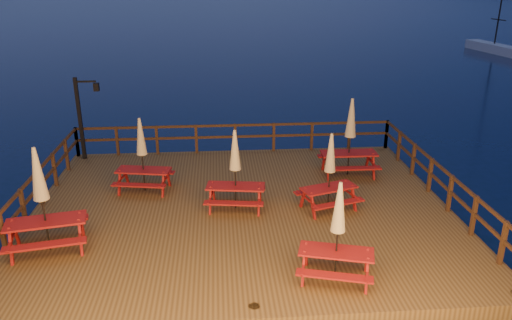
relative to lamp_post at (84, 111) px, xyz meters
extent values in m
plane|color=#051632|center=(5.39, -4.55, -2.20)|extent=(500.00, 500.00, 0.00)
cube|color=#4F3719|center=(5.39, -4.55, -2.00)|extent=(12.00, 10.00, 0.40)
cylinder|color=#361B11|center=(-0.21, 0.05, -2.50)|extent=(0.24, 0.24, 1.40)
cylinder|color=#361B11|center=(5.39, 0.05, -2.50)|extent=(0.24, 0.24, 1.40)
cylinder|color=#361B11|center=(10.99, -9.15, -2.50)|extent=(0.24, 0.24, 1.40)
cylinder|color=#361B11|center=(10.99, 0.05, -2.50)|extent=(0.24, 0.24, 1.40)
cube|color=#361B11|center=(5.39, 0.30, -0.75)|extent=(11.70, 0.06, 0.09)
cube|color=#361B11|center=(5.39, 0.30, -1.19)|extent=(11.70, 0.06, 0.09)
cube|color=#361B11|center=(0.71, 0.30, -1.25)|extent=(0.10, 0.10, 1.10)
cube|color=#361B11|center=(5.39, 0.30, -1.25)|extent=(0.10, 0.10, 1.10)
cube|color=#361B11|center=(10.07, 0.30, -1.25)|extent=(0.10, 0.10, 1.10)
cube|color=#361B11|center=(-0.46, -4.55, -0.75)|extent=(0.06, 9.70, 0.09)
cube|color=#361B11|center=(-0.46, -4.55, -1.19)|extent=(0.06, 9.70, 0.09)
cube|color=#361B11|center=(-0.46, -4.55, -1.25)|extent=(0.10, 0.10, 1.10)
cube|color=#361B11|center=(-0.46, -0.67, -1.25)|extent=(0.10, 0.10, 1.10)
cube|color=#361B11|center=(11.24, -4.55, -0.75)|extent=(0.06, 9.70, 0.09)
cube|color=#361B11|center=(11.24, -4.55, -1.19)|extent=(0.06, 9.70, 0.09)
cube|color=#361B11|center=(11.24, -4.55, -1.25)|extent=(0.10, 0.10, 1.10)
cube|color=#361B11|center=(11.24, -0.67, -1.25)|extent=(0.10, 0.10, 1.10)
cube|color=black|center=(-0.16, 0.00, -0.30)|extent=(0.12, 0.12, 3.00)
cube|color=black|center=(0.19, 0.00, 1.05)|extent=(0.70, 0.06, 0.06)
cube|color=black|center=(0.54, 0.00, 0.85)|extent=(0.18, 0.18, 0.28)
sphere|color=#E3B25A|center=(0.54, 0.00, 0.85)|extent=(0.14, 0.14, 0.14)
cube|color=silver|center=(30.09, 26.20, -1.92)|extent=(2.27, 7.90, 1.00)
cylinder|color=black|center=(30.09, 26.76, 0.70)|extent=(0.33, 2.00, 0.09)
cube|color=maroon|center=(5.20, -4.58, -1.11)|extent=(1.73, 0.87, 0.05)
cube|color=maroon|center=(5.28, -4.03, -1.38)|extent=(1.67, 0.49, 0.05)
cube|color=maroon|center=(5.13, -5.12, -1.38)|extent=(1.67, 0.49, 0.05)
cube|color=maroon|center=(4.57, -4.18, -1.45)|extent=(0.07, 0.10, 0.69)
cube|color=maroon|center=(4.48, -4.78, -1.45)|extent=(0.07, 0.10, 0.69)
cube|color=maroon|center=(5.93, -4.38, -1.45)|extent=(0.07, 0.10, 0.69)
cube|color=maroon|center=(5.84, -4.97, -1.45)|extent=(0.07, 0.10, 0.69)
cylinder|color=black|center=(5.20, -4.58, -0.65)|extent=(0.04, 0.04, 2.29)
cone|color=tan|center=(5.20, -4.58, -0.01)|extent=(0.33, 0.33, 1.15)
sphere|color=black|center=(5.20, -4.58, 0.53)|extent=(0.06, 0.06, 0.06)
cube|color=maroon|center=(2.42, -3.09, -1.11)|extent=(1.73, 0.91, 0.05)
cube|color=maroon|center=(2.51, -2.55, -1.38)|extent=(1.66, 0.53, 0.05)
cube|color=maroon|center=(2.32, -3.63, -1.38)|extent=(1.66, 0.53, 0.05)
cube|color=maroon|center=(1.80, -2.68, -1.45)|extent=(0.07, 0.10, 0.68)
cube|color=maroon|center=(1.69, -3.27, -1.45)|extent=(0.07, 0.10, 0.68)
cube|color=maroon|center=(3.14, -2.91, -1.45)|extent=(0.07, 0.10, 0.68)
cube|color=maroon|center=(3.04, -3.51, -1.45)|extent=(0.07, 0.10, 0.68)
cylinder|color=black|center=(2.42, -3.09, -0.66)|extent=(0.04, 0.04, 2.28)
cone|color=tan|center=(2.42, -3.09, -0.02)|extent=(0.33, 0.33, 1.14)
sphere|color=black|center=(2.42, -3.09, 0.51)|extent=(0.06, 0.06, 0.06)
cube|color=maroon|center=(9.08, -2.29, -1.03)|extent=(1.84, 0.73, 0.05)
cube|color=maroon|center=(9.09, -1.68, -1.34)|extent=(1.84, 0.30, 0.05)
cube|color=maroon|center=(9.08, -2.90, -1.34)|extent=(1.84, 0.30, 0.05)
cube|color=maroon|center=(8.32, -1.95, -1.41)|extent=(0.06, 0.10, 0.76)
cube|color=maroon|center=(8.31, -2.62, -1.41)|extent=(0.06, 0.10, 0.76)
cube|color=maroon|center=(9.85, -1.96, -1.41)|extent=(0.06, 0.10, 0.76)
cube|color=maroon|center=(9.84, -2.63, -1.41)|extent=(0.06, 0.10, 0.76)
cylinder|color=black|center=(9.08, -2.29, -0.52)|extent=(0.04, 0.04, 2.55)
cone|color=tan|center=(9.08, -2.29, 0.19)|extent=(0.37, 0.37, 1.27)
sphere|color=black|center=(9.08, -2.29, 0.78)|extent=(0.07, 0.07, 0.07)
cube|color=maroon|center=(7.26, -8.30, -1.12)|extent=(1.73, 1.05, 0.05)
cube|color=maroon|center=(7.41, -7.78, -1.39)|extent=(1.63, 0.69, 0.05)
cube|color=maroon|center=(7.11, -8.82, -1.39)|extent=(1.63, 0.69, 0.05)
cube|color=maroon|center=(6.69, -7.83, -1.46)|extent=(0.08, 0.10, 0.68)
cube|color=maroon|center=(6.53, -8.40, -1.46)|extent=(0.08, 0.10, 0.68)
cube|color=maroon|center=(7.99, -8.19, -1.46)|extent=(0.08, 0.10, 0.68)
cube|color=maroon|center=(7.83, -8.77, -1.46)|extent=(0.08, 0.10, 0.68)
cylinder|color=black|center=(7.26, -8.30, -0.67)|extent=(0.04, 0.04, 2.25)
cone|color=tan|center=(7.26, -8.30, -0.04)|extent=(0.32, 0.32, 1.13)
sphere|color=black|center=(7.26, -8.30, 0.49)|extent=(0.06, 0.06, 0.06)
cube|color=maroon|center=(0.54, -6.52, -1.02)|extent=(1.96, 1.07, 0.05)
cube|color=maroon|center=(0.42, -5.91, -1.33)|extent=(1.88, 0.64, 0.05)
cube|color=maroon|center=(0.66, -7.13, -1.33)|extent=(1.88, 0.64, 0.05)
cube|color=maroon|center=(-0.29, -6.34, -1.41)|extent=(0.08, 0.11, 0.77)
cube|color=maroon|center=(-0.15, -7.01, -1.41)|extent=(0.08, 0.11, 0.77)
cube|color=maroon|center=(1.23, -6.04, -1.41)|extent=(0.08, 0.11, 0.77)
cube|color=maroon|center=(1.37, -6.71, -1.41)|extent=(0.08, 0.11, 0.77)
cylinder|color=black|center=(0.54, -6.52, -0.50)|extent=(0.05, 0.05, 2.58)
cone|color=tan|center=(0.54, -6.52, 0.22)|extent=(0.37, 0.37, 1.29)
sphere|color=black|center=(0.54, -6.52, 0.82)|extent=(0.07, 0.07, 0.07)
cube|color=maroon|center=(7.85, -4.83, -1.13)|extent=(1.71, 1.09, 0.04)
cube|color=maroon|center=(7.68, -4.33, -1.40)|extent=(1.59, 0.74, 0.04)
cube|color=maroon|center=(8.02, -5.34, -1.40)|extent=(1.59, 0.74, 0.04)
cube|color=maroon|center=(7.13, -4.77, -1.46)|extent=(0.08, 0.10, 0.66)
cube|color=maroon|center=(7.31, -5.32, -1.46)|extent=(0.08, 0.10, 0.66)
cube|color=maroon|center=(8.39, -4.34, -1.46)|extent=(0.08, 0.10, 0.66)
cube|color=maroon|center=(8.57, -4.90, -1.46)|extent=(0.08, 0.10, 0.66)
cylinder|color=black|center=(7.85, -4.83, -0.69)|extent=(0.04, 0.04, 2.21)
cone|color=tan|center=(7.85, -4.83, -0.07)|extent=(0.32, 0.32, 1.11)
sphere|color=black|center=(7.85, -4.83, 0.44)|extent=(0.06, 0.06, 0.06)
camera|label=1|loc=(4.76, -17.62, 4.58)|focal=35.00mm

